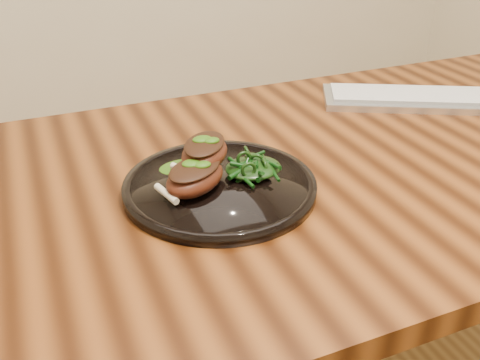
{
  "coord_description": "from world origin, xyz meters",
  "views": [
    {
      "loc": [
        -0.49,
        -0.74,
        1.19
      ],
      "look_at": [
        -0.21,
        -0.06,
        0.78
      ],
      "focal_mm": 40.0,
      "sensor_mm": 36.0,
      "label": 1
    }
  ],
  "objects_px": {
    "keyboard": "(428,98)",
    "plate": "(220,186)",
    "desk": "(329,195)",
    "lamb_chop_front": "(195,176)",
    "greens_heap": "(253,164)"
  },
  "relations": [
    {
      "from": "keyboard",
      "to": "plate",
      "type": "bearing_deg",
      "value": -162.15
    },
    {
      "from": "desk",
      "to": "lamb_chop_front",
      "type": "bearing_deg",
      "value": -170.3
    },
    {
      "from": "desk",
      "to": "lamb_chop_front",
      "type": "distance_m",
      "value": 0.31
    },
    {
      "from": "lamb_chop_front",
      "to": "greens_heap",
      "type": "bearing_deg",
      "value": 9.02
    },
    {
      "from": "plate",
      "to": "keyboard",
      "type": "height_order",
      "value": "keyboard"
    },
    {
      "from": "desk",
      "to": "lamb_chop_front",
      "type": "relative_size",
      "value": 11.93
    },
    {
      "from": "desk",
      "to": "greens_heap",
      "type": "relative_size",
      "value": 17.03
    },
    {
      "from": "plate",
      "to": "lamb_chop_front",
      "type": "relative_size",
      "value": 2.32
    },
    {
      "from": "desk",
      "to": "plate",
      "type": "height_order",
      "value": "plate"
    },
    {
      "from": "desk",
      "to": "greens_heap",
      "type": "distance_m",
      "value": 0.21
    },
    {
      "from": "greens_heap",
      "to": "keyboard",
      "type": "height_order",
      "value": "greens_heap"
    },
    {
      "from": "greens_heap",
      "to": "keyboard",
      "type": "bearing_deg",
      "value": 19.27
    },
    {
      "from": "plate",
      "to": "greens_heap",
      "type": "xyz_separation_m",
      "value": [
        0.06,
        0.01,
        0.02
      ]
    },
    {
      "from": "greens_heap",
      "to": "lamb_chop_front",
      "type": "bearing_deg",
      "value": -170.98
    },
    {
      "from": "plate",
      "to": "greens_heap",
      "type": "relative_size",
      "value": 3.31
    }
  ]
}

